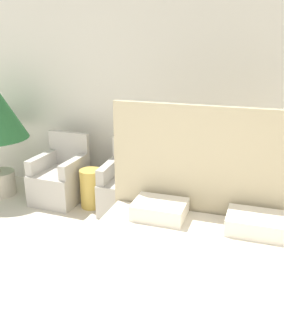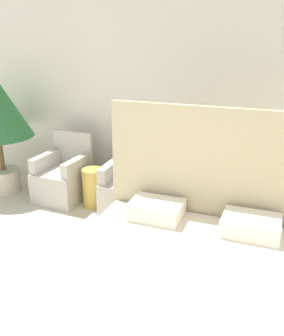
# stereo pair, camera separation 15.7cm
# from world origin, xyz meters

# --- Properties ---
(wall_back) EXTENTS (10.00, 0.06, 2.90)m
(wall_back) POSITION_xyz_m (0.00, 3.56, 1.45)
(wall_back) COLOR silver
(wall_back) RESTS_ON ground_plane
(bed) EXTENTS (1.83, 1.98, 1.50)m
(bed) POSITION_xyz_m (0.62, 1.25, 0.31)
(bed) COLOR #8C7A5B
(bed) RESTS_ON ground_plane
(armchair_near_window_left) EXTENTS (0.60, 0.67, 0.86)m
(armchair_near_window_left) POSITION_xyz_m (-1.43, 2.97, 0.27)
(armchair_near_window_left) COLOR #B7B2A8
(armchair_near_window_left) RESTS_ON ground_plane
(armchair_near_window_right) EXTENTS (0.60, 0.67, 0.86)m
(armchair_near_window_right) POSITION_xyz_m (-0.48, 2.97, 0.27)
(armchair_near_window_right) COLOR #B7B2A8
(armchair_near_window_right) RESTS_ON ground_plane
(side_table) EXTENTS (0.28, 0.28, 0.49)m
(side_table) POSITION_xyz_m (-0.96, 2.92, 0.24)
(side_table) COLOR gold
(side_table) RESTS_ON ground_plane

